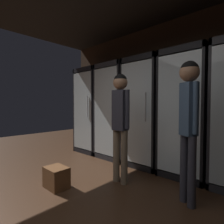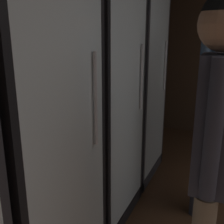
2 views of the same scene
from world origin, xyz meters
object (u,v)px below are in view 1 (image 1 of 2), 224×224
wine_crate_floor (56,177)px  shopper_far (120,115)px  cooler_right (187,115)px  shopper_near (189,112)px  cooler_center (146,113)px  cooler_left (116,112)px  cooler_far_left (94,111)px

wine_crate_floor → shopper_far: bearing=53.6°
cooler_right → shopper_near: bearing=-68.1°
shopper_near → wine_crate_floor: (-1.53, -0.84, -0.96)m
cooler_center → shopper_near: 1.45m
shopper_far → wine_crate_floor: (-0.56, -0.75, -0.89)m
cooler_right → shopper_near: cooler_right is taller
cooler_left → shopper_near: 2.12m
shopper_far → cooler_left: bearing=134.1°
cooler_center → cooler_left: bearing=-179.9°
cooler_left → shopper_far: size_ratio=1.26×
cooler_left → wine_crate_floor: 1.98m
cooler_center → cooler_right: 0.78m
cooler_center → cooler_far_left: bearing=180.0°
shopper_near → shopper_far: 0.98m
cooler_left → wine_crate_floor: bearing=-77.2°
cooler_left → shopper_near: cooler_left is taller
cooler_left → cooler_center: 0.78m
cooler_left → cooler_center: bearing=0.1°
cooler_left → cooler_far_left: bearing=179.8°
cooler_far_left → shopper_far: cooler_far_left is taller
cooler_far_left → wine_crate_floor: cooler_far_left is taller
cooler_center → shopper_far: 0.99m
cooler_left → shopper_far: cooler_left is taller
cooler_far_left → cooler_left: same height
cooler_center → wine_crate_floor: size_ratio=6.09×
cooler_right → wine_crate_floor: (-1.17, -1.73, -0.87)m
cooler_left → cooler_right: bearing=-0.0°
cooler_far_left → shopper_far: bearing=-29.5°
cooler_left → cooler_right: size_ratio=1.00×
cooler_far_left → shopper_far: (1.73, -0.98, 0.02)m
cooler_far_left → shopper_near: cooler_far_left is taller
cooler_left → shopper_near: size_ratio=1.23×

